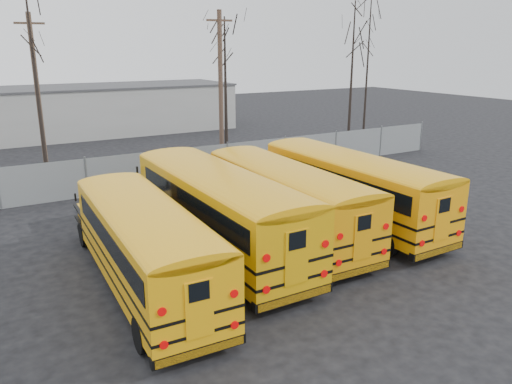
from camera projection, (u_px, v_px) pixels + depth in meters
ground at (282, 266)px, 17.42m from camera, size 120.00×120.00×0.00m
fence at (162, 169)px, 27.10m from camera, size 40.00×0.04×2.00m
distant_building at (105, 110)px, 44.39m from camera, size 22.00×8.00×4.00m
bus_a at (143, 239)px, 15.31m from camera, size 2.71×10.42×2.89m
bus_b at (216, 204)px, 18.06m from camera, size 2.70×11.56×3.23m
bus_c at (283, 194)px, 19.66m from camera, size 2.75×10.83×3.01m
bus_d at (348, 182)px, 21.19m from camera, size 2.70×11.14×3.11m
utility_pole_left at (38, 92)px, 29.49m from camera, size 1.65×0.29×9.28m
utility_pole_right at (221, 86)px, 32.16m from camera, size 1.71×0.30×9.59m
tree_2 at (36, 79)px, 27.76m from camera, size 0.26×0.26×11.25m
tree_3 at (226, 90)px, 33.27m from camera, size 0.26×0.26×9.25m
tree_4 at (351, 80)px, 34.21m from camera, size 0.26×0.26×10.30m
tree_5 at (367, 69)px, 36.21m from camera, size 0.26×0.26×11.60m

